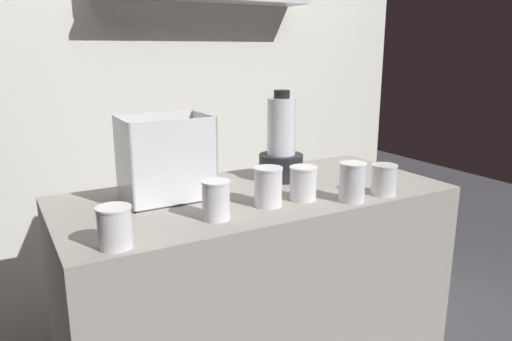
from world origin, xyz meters
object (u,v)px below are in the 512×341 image
(blender_pitcher, at_px, (281,147))
(juice_cup_carrot_left, at_px, (216,202))
(juice_cup_mango_middle, at_px, (268,188))
(juice_cup_orange_far_right, at_px, (352,184))
(carrot_display_bin, at_px, (168,173))
(juice_cup_beet_right, at_px, (303,186))
(juice_cup_mango_far_left, at_px, (115,230))
(juice_cup_beet_rightmost, at_px, (384,182))

(blender_pitcher, height_order, juice_cup_carrot_left, blender_pitcher)
(juice_cup_mango_middle, relative_size, juice_cup_orange_far_right, 0.97)
(carrot_display_bin, height_order, blender_pitcher, blender_pitcher)
(juice_cup_orange_far_right, bearing_deg, blender_pitcher, 99.09)
(carrot_display_bin, xyz_separation_m, blender_pitcher, (0.47, 0.02, 0.04))
(juice_cup_beet_right, bearing_deg, juice_cup_mango_far_left, -171.65)
(juice_cup_mango_far_left, relative_size, juice_cup_beet_right, 0.96)
(juice_cup_carrot_left, bearing_deg, juice_cup_beet_rightmost, -5.44)
(juice_cup_orange_far_right, bearing_deg, juice_cup_mango_far_left, -179.82)
(blender_pitcher, bearing_deg, juice_cup_carrot_left, -144.76)
(blender_pitcher, relative_size, juice_cup_mango_middle, 2.70)
(blender_pitcher, distance_m, juice_cup_beet_rightmost, 0.42)
(juice_cup_mango_far_left, distance_m, juice_cup_beet_rightmost, 0.94)
(juice_cup_carrot_left, relative_size, juice_cup_beet_right, 1.04)
(blender_pitcher, distance_m, juice_cup_carrot_left, 0.52)
(juice_cup_mango_far_left, bearing_deg, juice_cup_carrot_left, 11.61)
(blender_pitcher, relative_size, juice_cup_orange_far_right, 2.63)
(juice_cup_carrot_left, xyz_separation_m, juice_cup_mango_middle, (0.20, 0.03, 0.01))
(juice_cup_mango_far_left, height_order, juice_cup_beet_rightmost, juice_cup_mango_far_left)
(juice_cup_mango_far_left, bearing_deg, juice_cup_mango_middle, 10.70)
(carrot_display_bin, relative_size, juice_cup_beet_right, 2.53)
(blender_pitcher, relative_size, juice_cup_carrot_left, 2.91)
(juice_cup_orange_far_right, bearing_deg, carrot_display_bin, 147.37)
(juice_cup_mango_middle, xyz_separation_m, juice_cup_beet_rightmost, (0.42, -0.09, -0.01))
(blender_pitcher, xyz_separation_m, juice_cup_beet_rightmost, (0.21, -0.35, -0.08))
(juice_cup_mango_far_left, distance_m, juice_cup_carrot_left, 0.32)
(juice_cup_mango_middle, relative_size, juice_cup_beet_right, 1.12)
(blender_pitcher, bearing_deg, juice_cup_beet_rightmost, -59.89)
(juice_cup_mango_far_left, relative_size, juice_cup_beet_rightmost, 1.02)
(juice_cup_beet_right, height_order, juice_cup_orange_far_right, juice_cup_orange_far_right)
(juice_cup_mango_middle, distance_m, juice_cup_orange_far_right, 0.29)
(blender_pitcher, distance_m, juice_cup_orange_far_right, 0.37)
(juice_cup_mango_far_left, relative_size, juice_cup_mango_middle, 0.85)
(juice_cup_mango_middle, bearing_deg, juice_cup_orange_far_right, -19.35)
(carrot_display_bin, relative_size, juice_cup_mango_middle, 2.26)
(juice_cup_beet_right, bearing_deg, juice_cup_beet_rightmost, -17.77)
(carrot_display_bin, xyz_separation_m, juice_cup_beet_rightmost, (0.68, -0.33, -0.04))
(juice_cup_orange_far_right, bearing_deg, juice_cup_beet_rightmost, 1.29)
(juice_cup_mango_far_left, xyz_separation_m, juice_cup_beet_right, (0.66, 0.10, 0.00))
(juice_cup_mango_middle, height_order, juice_cup_beet_right, juice_cup_mango_middle)
(blender_pitcher, xyz_separation_m, juice_cup_mango_far_left, (-0.74, -0.36, -0.08))
(juice_cup_beet_right, xyz_separation_m, juice_cup_orange_far_right, (0.13, -0.09, 0.01))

